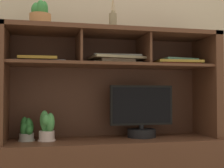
{
  "coord_description": "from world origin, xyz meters",
  "views": [
    {
      "loc": [
        -0.49,
        -2.17,
        0.8
      ],
      "look_at": [
        0.0,
        0.0,
        0.87
      ],
      "focal_mm": 49.49,
      "sensor_mm": 36.0,
      "label": 1
    }
  ],
  "objects_px": {
    "tv_monitor": "(142,115)",
    "magazine_stack_right": "(116,59)",
    "magazine_stack_left": "(39,60)",
    "diffuser_bottle": "(113,21)",
    "potted_orchid": "(47,126)",
    "potted_succulent": "(40,16)",
    "potted_fern": "(27,130)",
    "magazine_stack_centre": "(177,62)",
    "media_console": "(112,153)"
  },
  "relations": [
    {
      "from": "tv_monitor",
      "to": "magazine_stack_right",
      "type": "height_order",
      "value": "magazine_stack_right"
    },
    {
      "from": "magazine_stack_left",
      "to": "diffuser_bottle",
      "type": "relative_size",
      "value": 1.13
    },
    {
      "from": "magazine_stack_right",
      "to": "diffuser_bottle",
      "type": "xyz_separation_m",
      "value": [
        -0.03,
        -0.04,
        0.27
      ]
    },
    {
      "from": "potted_orchid",
      "to": "potted_succulent",
      "type": "distance_m",
      "value": 0.76
    },
    {
      "from": "potted_orchid",
      "to": "potted_fern",
      "type": "height_order",
      "value": "potted_orchid"
    },
    {
      "from": "tv_monitor",
      "to": "diffuser_bottle",
      "type": "xyz_separation_m",
      "value": [
        -0.23,
        -0.04,
        0.68
      ]
    },
    {
      "from": "potted_fern",
      "to": "magazine_stack_centre",
      "type": "relative_size",
      "value": 0.46
    },
    {
      "from": "potted_fern",
      "to": "magazine_stack_centre",
      "type": "xyz_separation_m",
      "value": [
        1.1,
        -0.02,
        0.49
      ]
    },
    {
      "from": "magazine_stack_right",
      "to": "potted_succulent",
      "type": "relative_size",
      "value": 2.08
    },
    {
      "from": "magazine_stack_centre",
      "to": "magazine_stack_left",
      "type": "bearing_deg",
      "value": 178.06
    },
    {
      "from": "potted_fern",
      "to": "magazine_stack_left",
      "type": "xyz_separation_m",
      "value": [
        0.08,
        0.01,
        0.48
      ]
    },
    {
      "from": "potted_orchid",
      "to": "potted_fern",
      "type": "relative_size",
      "value": 1.27
    },
    {
      "from": "potted_fern",
      "to": "potted_succulent",
      "type": "xyz_separation_m",
      "value": [
        0.08,
        -0.0,
        0.78
      ]
    },
    {
      "from": "potted_orchid",
      "to": "potted_succulent",
      "type": "height_order",
      "value": "potted_succulent"
    },
    {
      "from": "magazine_stack_right",
      "to": "magazine_stack_centre",
      "type": "bearing_deg",
      "value": -2.39
    },
    {
      "from": "magazine_stack_left",
      "to": "magazine_stack_right",
      "type": "xyz_separation_m",
      "value": [
        0.55,
        -0.01,
        0.02
      ]
    },
    {
      "from": "media_console",
      "to": "potted_succulent",
      "type": "height_order",
      "value": "potted_succulent"
    },
    {
      "from": "magazine_stack_centre",
      "to": "diffuser_bottle",
      "type": "xyz_separation_m",
      "value": [
        -0.51,
        -0.02,
        0.28
      ]
    },
    {
      "from": "magazine_stack_left",
      "to": "magazine_stack_centre",
      "type": "relative_size",
      "value": 1.06
    },
    {
      "from": "tv_monitor",
      "to": "magazine_stack_centre",
      "type": "bearing_deg",
      "value": -2.91
    },
    {
      "from": "media_console",
      "to": "tv_monitor",
      "type": "height_order",
      "value": "media_console"
    },
    {
      "from": "potted_orchid",
      "to": "diffuser_bottle",
      "type": "distance_m",
      "value": 0.87
    },
    {
      "from": "tv_monitor",
      "to": "diffuser_bottle",
      "type": "relative_size",
      "value": 1.44
    },
    {
      "from": "tv_monitor",
      "to": "potted_orchid",
      "type": "xyz_separation_m",
      "value": [
        -0.68,
        -0.03,
        -0.06
      ]
    },
    {
      "from": "potted_fern",
      "to": "magazine_stack_left",
      "type": "distance_m",
      "value": 0.49
    },
    {
      "from": "potted_orchid",
      "to": "magazine_stack_right",
      "type": "distance_m",
      "value": 0.68
    },
    {
      "from": "potted_fern",
      "to": "potted_succulent",
      "type": "relative_size",
      "value": 0.83
    },
    {
      "from": "diffuser_bottle",
      "to": "potted_orchid",
      "type": "bearing_deg",
      "value": 178.69
    },
    {
      "from": "media_console",
      "to": "tv_monitor",
      "type": "bearing_deg",
      "value": 0.35
    },
    {
      "from": "diffuser_bottle",
      "to": "potted_fern",
      "type": "bearing_deg",
      "value": 175.77
    },
    {
      "from": "magazine_stack_left",
      "to": "diffuser_bottle",
      "type": "height_order",
      "value": "diffuser_bottle"
    },
    {
      "from": "media_console",
      "to": "tv_monitor",
      "type": "xyz_separation_m",
      "value": [
        0.23,
        0.0,
        0.26
      ]
    },
    {
      "from": "tv_monitor",
      "to": "magazine_stack_right",
      "type": "xyz_separation_m",
      "value": [
        -0.19,
        0.01,
        0.41
      ]
    },
    {
      "from": "magazine_stack_left",
      "to": "magazine_stack_right",
      "type": "distance_m",
      "value": 0.55
    },
    {
      "from": "magazine_stack_right",
      "to": "potted_succulent",
      "type": "xyz_separation_m",
      "value": [
        -0.54,
        0.0,
        0.29
      ]
    },
    {
      "from": "potted_orchid",
      "to": "magazine_stack_centre",
      "type": "distance_m",
      "value": 1.07
    },
    {
      "from": "media_console",
      "to": "diffuser_bottle",
      "type": "bearing_deg",
      "value": -90.0
    },
    {
      "from": "potted_orchid",
      "to": "potted_fern",
      "type": "distance_m",
      "value": 0.14
    },
    {
      "from": "magazine_stack_centre",
      "to": "magazine_stack_right",
      "type": "distance_m",
      "value": 0.47
    },
    {
      "from": "potted_fern",
      "to": "magazine_stack_centre",
      "type": "height_order",
      "value": "magazine_stack_centre"
    },
    {
      "from": "magazine_stack_centre",
      "to": "potted_orchid",
      "type": "bearing_deg",
      "value": -179.36
    },
    {
      "from": "magazine_stack_left",
      "to": "diffuser_bottle",
      "type": "distance_m",
      "value": 0.59
    },
    {
      "from": "potted_fern",
      "to": "magazine_stack_centre",
      "type": "distance_m",
      "value": 1.2
    },
    {
      "from": "magazine_stack_centre",
      "to": "magazine_stack_right",
      "type": "height_order",
      "value": "magazine_stack_right"
    },
    {
      "from": "potted_fern",
      "to": "diffuser_bottle",
      "type": "height_order",
      "value": "diffuser_bottle"
    },
    {
      "from": "potted_orchid",
      "to": "magazine_stack_right",
      "type": "relative_size",
      "value": 0.51
    },
    {
      "from": "potted_orchid",
      "to": "potted_succulent",
      "type": "relative_size",
      "value": 1.06
    },
    {
      "from": "tv_monitor",
      "to": "magazine_stack_right",
      "type": "bearing_deg",
      "value": 178.37
    },
    {
      "from": "potted_orchid",
      "to": "potted_succulent",
      "type": "xyz_separation_m",
      "value": [
        -0.05,
        0.03,
        0.76
      ]
    },
    {
      "from": "magazine_stack_right",
      "to": "potted_succulent",
      "type": "bearing_deg",
      "value": 179.86
    }
  ]
}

